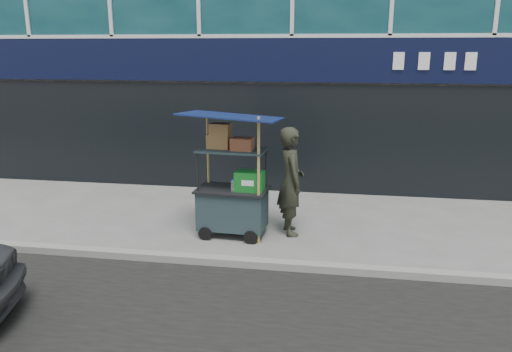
# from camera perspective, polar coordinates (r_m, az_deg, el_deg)

# --- Properties ---
(ground) EXTENTS (80.00, 80.00, 0.00)m
(ground) POSITION_cam_1_polar(r_m,az_deg,el_deg) (7.71, 1.03, -9.80)
(ground) COLOR #61605C
(ground) RESTS_ON ground
(curb) EXTENTS (80.00, 0.18, 0.12)m
(curb) POSITION_cam_1_polar(r_m,az_deg,el_deg) (7.51, 0.81, -10.01)
(curb) COLOR gray
(curb) RESTS_ON ground
(vendor_cart) EXTENTS (1.66, 1.23, 2.17)m
(vendor_cart) POSITION_cam_1_polar(r_m,az_deg,el_deg) (8.52, -2.60, -1.96)
(vendor_cart) COLOR #1A272C
(vendor_cart) RESTS_ON ground
(vendor_man) EXTENTS (0.64, 0.79, 1.88)m
(vendor_man) POSITION_cam_1_polar(r_m,az_deg,el_deg) (8.59, 4.00, -0.59)
(vendor_man) COLOR #282A1E
(vendor_man) RESTS_ON ground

